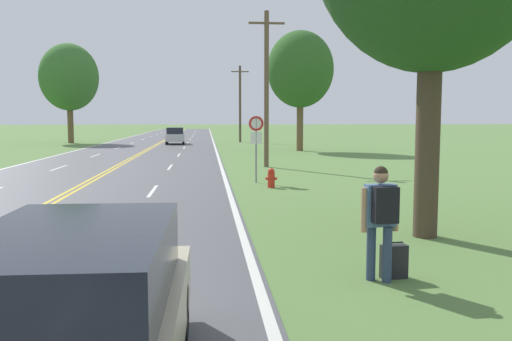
{
  "coord_description": "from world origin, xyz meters",
  "views": [
    {
      "loc": [
        4.55,
        -1.98,
        2.49
      ],
      "look_at": [
        5.72,
        10.59,
        1.26
      ],
      "focal_mm": 38.0,
      "sensor_mm": 36.0,
      "label": 1
    }
  ],
  "objects_px": {
    "traffic_sign": "(256,132)",
    "tree_mid_treeline": "(69,77)",
    "car_champagne_van_approaching": "(73,311)",
    "fire_hydrant": "(271,178)",
    "car_silver_suv_mid_near": "(175,135)",
    "suitcase": "(394,261)",
    "hitchhiker_person": "(381,212)",
    "tree_behind_sign": "(300,70)"
  },
  "relations": [
    {
      "from": "traffic_sign",
      "to": "tree_mid_treeline",
      "type": "xyz_separation_m",
      "value": [
        -15.22,
        34.35,
        4.49
      ]
    },
    {
      "from": "tree_mid_treeline",
      "to": "car_champagne_van_approaching",
      "type": "xyz_separation_m",
      "value": [
        12.14,
        -50.29,
        -5.61
      ]
    },
    {
      "from": "fire_hydrant",
      "to": "car_silver_suv_mid_near",
      "type": "xyz_separation_m",
      "value": [
        -5.23,
        32.63,
        0.49
      ]
    },
    {
      "from": "suitcase",
      "to": "traffic_sign",
      "type": "distance_m",
      "value": 12.78
    },
    {
      "from": "tree_mid_treeline",
      "to": "traffic_sign",
      "type": "bearing_deg",
      "value": -66.11
    },
    {
      "from": "suitcase",
      "to": "car_silver_suv_mid_near",
      "type": "distance_m",
      "value": 44.14
    },
    {
      "from": "traffic_sign",
      "to": "hitchhiker_person",
      "type": "bearing_deg",
      "value": -86.85
    },
    {
      "from": "car_silver_suv_mid_near",
      "to": "car_champagne_van_approaching",
      "type": "bearing_deg",
      "value": -0.27
    },
    {
      "from": "tree_mid_treeline",
      "to": "car_silver_suv_mid_near",
      "type": "height_order",
      "value": "tree_mid_treeline"
    },
    {
      "from": "traffic_sign",
      "to": "car_champagne_van_approaching",
      "type": "height_order",
      "value": "traffic_sign"
    },
    {
      "from": "suitcase",
      "to": "fire_hydrant",
      "type": "relative_size",
      "value": 0.82
    },
    {
      "from": "fire_hydrant",
      "to": "car_champagne_van_approaching",
      "type": "bearing_deg",
      "value": -103.56
    },
    {
      "from": "suitcase",
      "to": "car_silver_suv_mid_near",
      "type": "xyz_separation_m",
      "value": [
        -5.81,
        43.75,
        0.58
      ]
    },
    {
      "from": "traffic_sign",
      "to": "tree_behind_sign",
      "type": "height_order",
      "value": "tree_behind_sign"
    },
    {
      "from": "tree_behind_sign",
      "to": "tree_mid_treeline",
      "type": "bearing_deg",
      "value": 144.47
    },
    {
      "from": "fire_hydrant",
      "to": "tree_behind_sign",
      "type": "distance_m",
      "value": 22.57
    },
    {
      "from": "hitchhiker_person",
      "to": "traffic_sign",
      "type": "height_order",
      "value": "traffic_sign"
    },
    {
      "from": "tree_mid_treeline",
      "to": "car_champagne_van_approaching",
      "type": "relative_size",
      "value": 2.44
    },
    {
      "from": "suitcase",
      "to": "car_champagne_van_approaching",
      "type": "height_order",
      "value": "car_champagne_van_approaching"
    },
    {
      "from": "hitchhiker_person",
      "to": "traffic_sign",
      "type": "relative_size",
      "value": 0.69
    },
    {
      "from": "traffic_sign",
      "to": "car_silver_suv_mid_near",
      "type": "height_order",
      "value": "traffic_sign"
    },
    {
      "from": "traffic_sign",
      "to": "tree_mid_treeline",
      "type": "distance_m",
      "value": 37.83
    },
    {
      "from": "suitcase",
      "to": "car_silver_suv_mid_near",
      "type": "relative_size",
      "value": 0.14
    },
    {
      "from": "fire_hydrant",
      "to": "hitchhiker_person",
      "type": "bearing_deg",
      "value": -88.47
    },
    {
      "from": "suitcase",
      "to": "tree_mid_treeline",
      "type": "bearing_deg",
      "value": 13.38
    },
    {
      "from": "suitcase",
      "to": "car_silver_suv_mid_near",
      "type": "height_order",
      "value": "car_silver_suv_mid_near"
    },
    {
      "from": "car_champagne_van_approaching",
      "to": "car_silver_suv_mid_near",
      "type": "relative_size",
      "value": 1.0
    },
    {
      "from": "tree_behind_sign",
      "to": "car_champagne_van_approaching",
      "type": "height_order",
      "value": "tree_behind_sign"
    },
    {
      "from": "car_silver_suv_mid_near",
      "to": "suitcase",
      "type": "bearing_deg",
      "value": 5.17
    },
    {
      "from": "hitchhiker_person",
      "to": "traffic_sign",
      "type": "distance_m",
      "value": 12.85
    },
    {
      "from": "tree_mid_treeline",
      "to": "car_silver_suv_mid_near",
      "type": "bearing_deg",
      "value": -17.25
    },
    {
      "from": "hitchhiker_person",
      "to": "fire_hydrant",
      "type": "height_order",
      "value": "hitchhiker_person"
    },
    {
      "from": "fire_hydrant",
      "to": "suitcase",
      "type": "bearing_deg",
      "value": -87.01
    },
    {
      "from": "hitchhiker_person",
      "to": "fire_hydrant",
      "type": "bearing_deg",
      "value": -4.12
    },
    {
      "from": "hitchhiker_person",
      "to": "traffic_sign",
      "type": "bearing_deg",
      "value": -2.5
    },
    {
      "from": "hitchhiker_person",
      "to": "fire_hydrant",
      "type": "distance_m",
      "value": 11.32
    },
    {
      "from": "car_silver_suv_mid_near",
      "to": "hitchhiker_person",
      "type": "bearing_deg",
      "value": 4.78
    },
    {
      "from": "fire_hydrant",
      "to": "tree_mid_treeline",
      "type": "distance_m",
      "value": 39.58
    },
    {
      "from": "traffic_sign",
      "to": "car_champagne_van_approaching",
      "type": "distance_m",
      "value": 16.27
    },
    {
      "from": "hitchhiker_person",
      "to": "suitcase",
      "type": "bearing_deg",
      "value": -63.68
    },
    {
      "from": "hitchhiker_person",
      "to": "suitcase",
      "type": "distance_m",
      "value": 0.88
    },
    {
      "from": "suitcase",
      "to": "traffic_sign",
      "type": "xyz_separation_m",
      "value": [
        -0.98,
        12.63,
        1.68
      ]
    }
  ]
}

